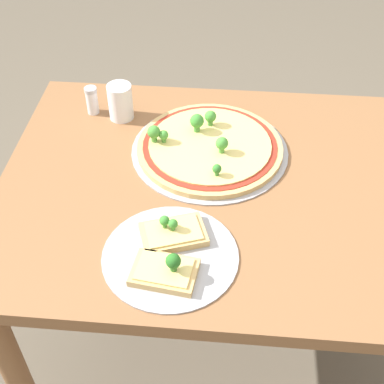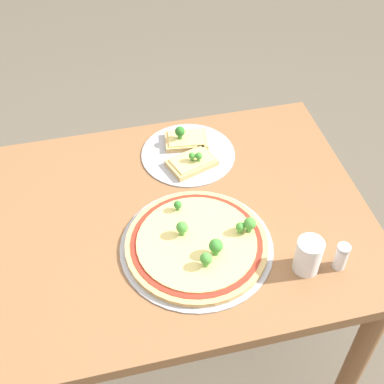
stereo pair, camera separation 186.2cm
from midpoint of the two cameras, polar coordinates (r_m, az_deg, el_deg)
The scene contains 6 objects.
ground_plane at distance 1.69m, azimuth 3.08°, elevation -43.13°, with size 8.00×8.00×0.00m, color brown.
dining_table at distance 1.07m, azimuth 4.84°, elevation -42.69°, with size 1.09×0.79×0.73m.
pizza_tray_whole at distance 0.96m, azimuth 13.47°, elevation -47.83°, with size 0.39×0.39×0.07m.
pizza_tray_slice at distance 0.99m, azimuth 8.22°, elevation -27.71°, with size 0.28×0.28×0.07m.
drinking_cup at distance 1.01m, azimuth 36.56°, elevation -46.54°, with size 0.06×0.06×0.10m, color white.
condiment_shaker at distance 1.05m, azimuth 41.10°, elevation -44.35°, with size 0.03×0.03×0.08m.
Camera 2 is at (0.15, 0.92, 1.80)m, focal length 50.00 mm.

